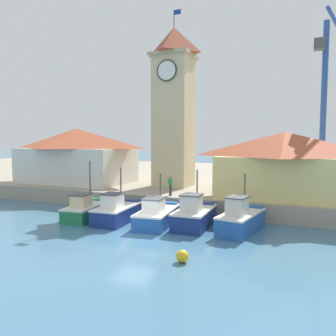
{
  "coord_description": "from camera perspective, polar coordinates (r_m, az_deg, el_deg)",
  "views": [
    {
      "loc": [
        9.59,
        -17.31,
        5.85
      ],
      "look_at": [
        -1.22,
        8.4,
        3.5
      ],
      "focal_mm": 35.0,
      "sensor_mm": 36.0,
      "label": 1
    }
  ],
  "objects": [
    {
      "name": "ground_plane",
      "position": [
        20.64,
        -6.04,
        -11.68
      ],
      "size": [
        300.0,
        300.0,
        0.0
      ],
      "primitive_type": "plane",
      "color": "teal"
    },
    {
      "name": "quay_wharf",
      "position": [
        45.05,
        10.37,
        -1.87
      ],
      "size": [
        120.0,
        40.0,
        1.33
      ],
      "primitive_type": "cube",
      "color": "#9E937F",
      "rests_on": "ground"
    },
    {
      "name": "fishing_boat_far_left",
      "position": [
        25.5,
        -14.01,
        -7.04
      ],
      "size": [
        2.36,
        4.59,
        4.29
      ],
      "color": "#237A4C",
      "rests_on": "ground"
    },
    {
      "name": "fishing_boat_left_outer",
      "position": [
        24.03,
        -8.83,
        -7.49
      ],
      "size": [
        2.35,
        4.55,
        3.89
      ],
      "color": "navy",
      "rests_on": "ground"
    },
    {
      "name": "fishing_boat_left_inner",
      "position": [
        22.9,
        -1.85,
        -8.19
      ],
      "size": [
        2.56,
        5.07,
        3.53
      ],
      "color": "#2356A8",
      "rests_on": "ground"
    },
    {
      "name": "fishing_boat_mid_left",
      "position": [
        22.42,
        4.6,
        -8.22
      ],
      "size": [
        2.26,
        4.49,
        3.84
      ],
      "color": "navy",
      "rests_on": "ground"
    },
    {
      "name": "fishing_boat_center",
      "position": [
        21.71,
        12.55,
        -8.72
      ],
      "size": [
        2.58,
        4.83,
        3.73
      ],
      "color": "#2356A8",
      "rests_on": "ground"
    },
    {
      "name": "clock_tower",
      "position": [
        32.59,
        1.02,
        11.04
      ],
      "size": [
        3.88,
        3.88,
        16.97
      ],
      "color": "beige",
      "rests_on": "quay_wharf"
    },
    {
      "name": "warehouse_left",
      "position": [
        36.76,
        -15.61,
        2.2
      ],
      "size": [
        11.79,
        7.32,
        5.78
      ],
      "color": "silver",
      "rests_on": "quay_wharf"
    },
    {
      "name": "warehouse_right",
      "position": [
        27.39,
        19.58,
        0.65
      ],
      "size": [
        10.39,
        6.47,
        5.2
      ],
      "color": "#E5D17A",
      "rests_on": "quay_wharf"
    },
    {
      "name": "port_crane_near",
      "position": [
        35.91,
        25.45,
        6.99
      ],
      "size": [
        4.12,
        6.72,
        17.38
      ],
      "color": "navy",
      "rests_on": "quay_wharf"
    },
    {
      "name": "mooring_buoy",
      "position": [
        16.28,
        2.53,
        -15.09
      ],
      "size": [
        0.61,
        0.61,
        0.61
      ],
      "primitive_type": "sphere",
      "color": "gold",
      "rests_on": "ground"
    },
    {
      "name": "dock_worker_near_tower",
      "position": [
        26.86,
        0.43,
        -3.04
      ],
      "size": [
        0.34,
        0.22,
        1.62
      ],
      "color": "#33333D",
      "rests_on": "quay_wharf"
    }
  ]
}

